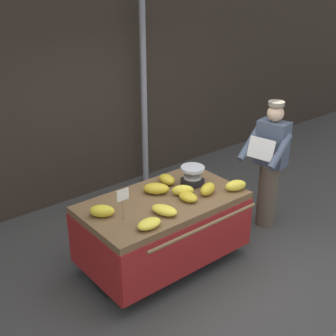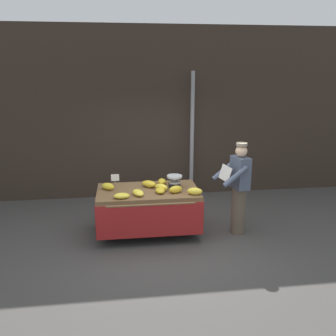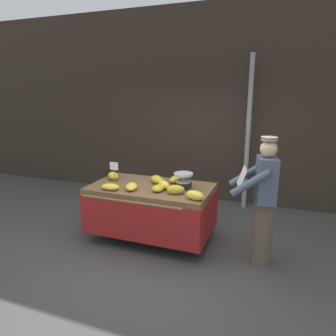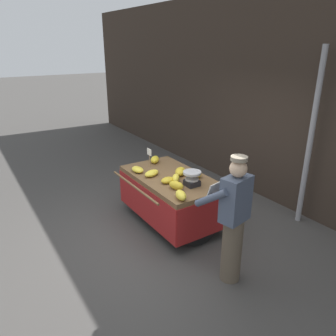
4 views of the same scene
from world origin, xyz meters
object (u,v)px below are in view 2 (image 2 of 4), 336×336
at_px(banana_bunch_4, 161,187).
at_px(banana_bunch_5, 108,186).
at_px(banana_bunch_6, 162,182).
at_px(weighing_scale, 175,182).
at_px(banana_bunch_3, 122,196).
at_px(street_pole, 192,136).
at_px(banana_bunch_2, 160,191).
at_px(banana_bunch_8, 176,189).
at_px(price_sign, 115,179).
at_px(banana_cart, 148,202).
at_px(banana_bunch_0, 149,184).
at_px(banana_bunch_1, 138,193).
at_px(banana_bunch_7, 195,191).
at_px(vendor_person, 239,188).

xyz_separation_m(banana_bunch_4, banana_bunch_5, (-0.95, 0.17, -0.00)).
height_order(banana_bunch_5, banana_bunch_6, banana_bunch_5).
relative_size(weighing_scale, banana_bunch_3, 1.04).
relative_size(street_pole, banana_bunch_2, 12.74).
height_order(banana_bunch_4, banana_bunch_8, banana_bunch_8).
bearing_deg(price_sign, banana_bunch_4, 1.23).
relative_size(banana_cart, banana_bunch_0, 6.27).
xyz_separation_m(banana_bunch_0, banana_bunch_4, (0.20, -0.23, 0.00)).
relative_size(banana_bunch_0, banana_bunch_3, 1.10).
height_order(banana_bunch_3, banana_bunch_8, banana_bunch_8).
distance_m(weighing_scale, banana_bunch_4, 0.29).
relative_size(banana_bunch_0, banana_bunch_1, 1.00).
relative_size(street_pole, banana_bunch_0, 9.94).
xyz_separation_m(street_pole, banana_bunch_8, (-0.70, -2.14, -0.53)).
xyz_separation_m(banana_bunch_4, banana_bunch_7, (0.55, -0.29, -0.00)).
xyz_separation_m(banana_bunch_2, banana_bunch_5, (-0.91, 0.31, 0.02)).
distance_m(street_pole, banana_bunch_0, 2.16).
bearing_deg(price_sign, banana_bunch_8, -7.51).
bearing_deg(banana_bunch_2, banana_cart, 134.79).
height_order(banana_bunch_1, banana_bunch_5, banana_bunch_5).
bearing_deg(banana_bunch_1, banana_cart, 54.65).
height_order(street_pole, banana_bunch_3, street_pole).
distance_m(banana_bunch_0, banana_bunch_2, 0.40).
xyz_separation_m(banana_bunch_1, banana_bunch_8, (0.66, 0.04, 0.02)).
bearing_deg(vendor_person, banana_cart, 174.44).
relative_size(street_pole, banana_bunch_1, 9.94).
distance_m(banana_bunch_7, vendor_person, 0.87).
bearing_deg(banana_bunch_7, vendor_person, 13.03).
relative_size(banana_bunch_7, vendor_person, 0.15).
distance_m(banana_bunch_0, banana_bunch_7, 0.91).
bearing_deg(banana_bunch_2, banana_bunch_8, -4.58).
height_order(weighing_scale, vendor_person, vendor_person).
bearing_deg(vendor_person, street_pole, 102.59).
relative_size(banana_bunch_3, banana_bunch_7, 1.03).
bearing_deg(banana_cart, banana_bunch_6, 44.10).
height_order(banana_bunch_6, banana_bunch_8, banana_bunch_8).
relative_size(street_pole, banana_cart, 1.59).
bearing_deg(banana_bunch_5, banana_bunch_3, -63.80).
bearing_deg(weighing_scale, banana_bunch_8, -94.20).
xyz_separation_m(street_pole, banana_bunch_4, (-0.94, -1.99, -0.54)).
relative_size(banana_bunch_2, banana_bunch_4, 0.92).
xyz_separation_m(street_pole, banana_cart, (-1.17, -1.92, -0.83)).
xyz_separation_m(banana_bunch_4, vendor_person, (1.40, -0.09, -0.05)).
relative_size(street_pole, weighing_scale, 10.44).
xyz_separation_m(banana_bunch_3, banana_bunch_6, (0.76, 0.66, 0.01)).
distance_m(street_pole, banana_bunch_6, 1.94).
relative_size(banana_bunch_3, banana_bunch_6, 1.13).
bearing_deg(price_sign, banana_bunch_6, 22.81).
bearing_deg(banana_bunch_1, banana_bunch_0, 62.38).
bearing_deg(banana_cart, banana_bunch_7, -24.35).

